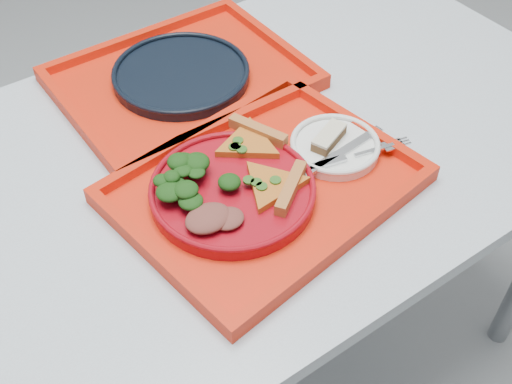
# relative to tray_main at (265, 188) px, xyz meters

# --- Properties ---
(table) EXTENTS (1.60, 0.80, 0.75)m
(table) POSITION_rel_tray_main_xyz_m (-0.09, 0.12, -0.08)
(table) COLOR #A7AFBB
(table) RESTS_ON ground
(tray_main) EXTENTS (0.49, 0.41, 0.01)m
(tray_main) POSITION_rel_tray_main_xyz_m (0.00, 0.00, 0.00)
(tray_main) COLOR red
(tray_main) RESTS_ON table
(tray_far) EXTENTS (0.45, 0.35, 0.01)m
(tray_far) POSITION_rel_tray_main_xyz_m (0.04, 0.33, 0.00)
(tray_far) COLOR red
(tray_far) RESTS_ON table
(dinner_plate) EXTENTS (0.26, 0.26, 0.02)m
(dinner_plate) POSITION_rel_tray_main_xyz_m (-0.06, 0.01, 0.02)
(dinner_plate) COLOR maroon
(dinner_plate) RESTS_ON tray_main
(side_plate) EXTENTS (0.15, 0.15, 0.01)m
(side_plate) POSITION_rel_tray_main_xyz_m (0.14, 0.00, 0.01)
(side_plate) COLOR white
(side_plate) RESTS_ON tray_main
(navy_plate) EXTENTS (0.26, 0.26, 0.02)m
(navy_plate) POSITION_rel_tray_main_xyz_m (0.04, 0.33, 0.01)
(navy_plate) COLOR black
(navy_plate) RESTS_ON tray_far
(pizza_slice_a) EXTENTS (0.16, 0.16, 0.02)m
(pizza_slice_a) POSITION_rel_tray_main_xyz_m (-0.00, -0.02, 0.03)
(pizza_slice_a) COLOR orange
(pizza_slice_a) RESTS_ON dinner_plate
(pizza_slice_b) EXTENTS (0.15, 0.14, 0.02)m
(pizza_slice_b) POSITION_rel_tray_main_xyz_m (0.02, 0.08, 0.03)
(pizza_slice_b) COLOR orange
(pizza_slice_b) RESTS_ON dinner_plate
(salad_heap) EXTENTS (0.10, 0.09, 0.05)m
(salad_heap) POSITION_rel_tray_main_xyz_m (-0.10, 0.05, 0.05)
(salad_heap) COLOR black
(salad_heap) RESTS_ON dinner_plate
(meat_portion) EXTENTS (0.07, 0.06, 0.02)m
(meat_portion) POSITION_rel_tray_main_xyz_m (-0.12, -0.03, 0.03)
(meat_portion) COLOR brown
(meat_portion) RESTS_ON dinner_plate
(dessert_bar) EXTENTS (0.08, 0.05, 0.02)m
(dessert_bar) POSITION_rel_tray_main_xyz_m (0.14, 0.01, 0.03)
(dessert_bar) COLOR #452717
(dessert_bar) RESTS_ON side_plate
(knife) EXTENTS (0.19, 0.03, 0.01)m
(knife) POSITION_rel_tray_main_xyz_m (0.14, -0.02, 0.02)
(knife) COLOR silver
(knife) RESTS_ON side_plate
(fork) EXTENTS (0.19, 0.06, 0.01)m
(fork) POSITION_rel_tray_main_xyz_m (0.15, -0.04, 0.02)
(fork) COLOR silver
(fork) RESTS_ON side_plate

